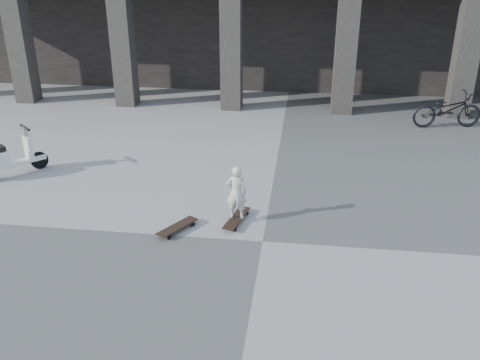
# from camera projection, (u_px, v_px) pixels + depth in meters

# --- Properties ---
(ground) EXTENTS (90.00, 90.00, 0.00)m
(ground) POSITION_uv_depth(u_px,v_px,m) (263.00, 241.00, 8.96)
(ground) COLOR #504F4D
(ground) RESTS_ON ground
(colonnade) EXTENTS (28.00, 8.82, 6.00)m
(colonnade) POSITION_uv_depth(u_px,v_px,m) (295.00, 1.00, 20.25)
(colonnade) COLOR black
(colonnade) RESTS_ON ground
(longboard) EXTENTS (0.42, 0.99, 0.10)m
(longboard) POSITION_uv_depth(u_px,v_px,m) (237.00, 218.00, 9.60)
(longboard) COLOR black
(longboard) RESTS_ON ground
(skateboard_spare) EXTENTS (0.65, 0.88, 0.11)m
(skateboard_spare) POSITION_uv_depth(u_px,v_px,m) (177.00, 227.00, 9.27)
(skateboard_spare) COLOR black
(skateboard_spare) RESTS_ON ground
(child) EXTENTS (0.39, 0.27, 1.04)m
(child) POSITION_uv_depth(u_px,v_px,m) (237.00, 192.00, 9.38)
(child) COLOR beige
(child) RESTS_ON longboard
(scooter) EXTENTS (1.12, 1.27, 1.08)m
(scooter) POSITION_uv_depth(u_px,v_px,m) (1.00, 160.00, 11.40)
(scooter) COLOR black
(scooter) RESTS_ON ground
(bicycle) EXTENTS (2.11, 1.05, 1.06)m
(bicycle) POSITION_uv_depth(u_px,v_px,m) (447.00, 110.00, 14.82)
(bicycle) COLOR black
(bicycle) RESTS_ON ground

